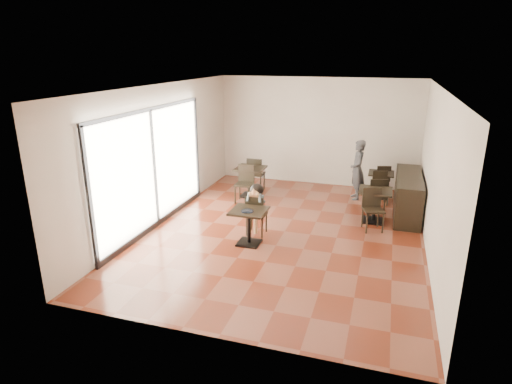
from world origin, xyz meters
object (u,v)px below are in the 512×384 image
at_px(adult_patron, 357,170).
at_px(chair_mid_b, 373,210).
at_px(chair_mid_a, 376,196).
at_px(child, 257,209).
at_px(chair_left_a, 256,174).
at_px(child_table, 249,227).
at_px(child_chair, 257,215).
at_px(cafe_table_mid, 374,206).
at_px(cafe_table_left, 250,182).
at_px(chair_back_a, 382,179).
at_px(chair_back_b, 381,188).
at_px(cafe_table_back, 380,185).
at_px(chair_left_b, 244,184).

xyz_separation_m(adult_patron, chair_mid_b, (0.55, -2.17, -0.34)).
distance_m(chair_mid_a, chair_mid_b, 1.10).
height_order(child, chair_left_a, child).
relative_size(child_table, chair_mid_b, 0.80).
bearing_deg(chair_left_a, child_chair, 106.86).
relative_size(child_chair, cafe_table_mid, 1.16).
bearing_deg(cafe_table_mid, cafe_table_left, 164.40).
relative_size(child_table, chair_back_a, 0.89).
bearing_deg(child_table, cafe_table_mid, 40.36).
bearing_deg(chair_mid_b, chair_back_a, 69.15).
relative_size(child_table, chair_back_b, 0.89).
bearing_deg(cafe_table_mid, child, -147.96).
xyz_separation_m(chair_mid_a, chair_left_a, (-3.41, 0.95, 0.02)).
bearing_deg(chair_mid_b, chair_mid_a, 71.11).
bearing_deg(chair_back_a, chair_back_b, 75.12).
xyz_separation_m(cafe_table_left, chair_mid_b, (3.41, -1.50, 0.06)).
distance_m(cafe_table_back, chair_mid_b, 2.47).
xyz_separation_m(cafe_table_back, chair_left_a, (-3.49, -0.41, 0.14)).
distance_m(child, cafe_table_left, 2.67).
height_order(chair_left_b, chair_back_a, chair_left_b).
height_order(child_table, chair_mid_a, chair_mid_a).
height_order(adult_patron, chair_left_a, adult_patron).
height_order(chair_mid_b, chair_left_a, chair_left_a).
bearing_deg(child, child_table, -90.00).
relative_size(child, adult_patron, 0.70).
relative_size(child_table, chair_mid_a, 0.80).
xyz_separation_m(child_chair, chair_left_b, (-0.96, 1.94, 0.04)).
bearing_deg(cafe_table_left, adult_patron, 13.04).
height_order(cafe_table_mid, chair_left_a, chair_left_a).
xyz_separation_m(adult_patron, chair_back_a, (0.65, 0.65, -0.39)).
bearing_deg(chair_back_b, child_chair, -146.21).
distance_m(cafe_table_back, chair_back_b, 0.56).
xyz_separation_m(child_table, cafe_table_mid, (2.46, 2.09, 0.02)).
bearing_deg(chair_left_b, child_table, -69.59).
bearing_deg(chair_left_b, child, -64.35).
xyz_separation_m(child_table, cafe_table_back, (2.53, 4.00, -0.02)).
relative_size(adult_patron, cafe_table_left, 1.99).
relative_size(adult_patron, cafe_table_mid, 2.06).
height_order(child_chair, chair_back_a, child_chair).
bearing_deg(chair_mid_b, chair_left_b, 145.51).
height_order(chair_mid_a, chair_left_a, chair_left_a).
bearing_deg(child_chair, chair_left_b, -63.70).
relative_size(adult_patron, cafe_table_back, 2.29).
distance_m(chair_back_a, chair_back_b, 0.90).
relative_size(cafe_table_left, chair_mid_a, 0.86).
bearing_deg(cafe_table_mid, chair_back_a, 87.56).
relative_size(child_table, child, 0.66).
bearing_deg(cafe_table_back, chair_back_b, -87.86).
height_order(chair_mid_a, chair_back_a, chair_mid_a).
bearing_deg(child, cafe_table_back, 53.75).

